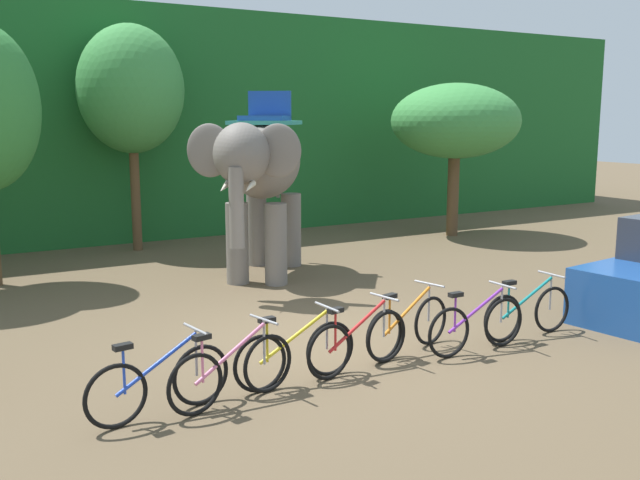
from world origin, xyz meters
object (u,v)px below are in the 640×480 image
Objects in this scene: elephant at (261,170)px; tree_far_right at (131,90)px; bike_blue at (160,383)px; bike_orange at (408,326)px; bike_red at (359,342)px; bike_purple at (477,325)px; bike_teal at (528,312)px; bike_pink at (233,371)px; bike_yellow at (296,354)px; tree_right at (455,122)px.

tree_far_right is at bearing 107.17° from elephant.
bike_blue is 3.66m from bike_orange.
bike_purple is at bearing -6.67° from bike_red.
bike_teal is (5.61, 0.01, 0.00)m from bike_blue.
bike_orange is (0.99, 0.26, 0.00)m from bike_red.
tree_far_right is 10.85m from bike_blue.
elephant is 2.28× the size of bike_teal.
tree_far_right is 10.76m from bike_pink.
bike_yellow is 2.75m from bike_purple.
tree_far_right is 10.26m from bike_orange.
bike_orange is at bearing 14.51° from bike_red.
bike_yellow is (1.74, 0.10, 0.00)m from bike_blue.
elephant is at bearing 76.70° from bike_red.
bike_pink is (0.83, -0.08, 0.00)m from bike_blue.
bike_teal is at bearing 1.05° from bike_pink.
elephant is (-6.83, -2.08, -0.92)m from tree_right.
bike_teal is at bearing -1.53° from bike_red.
tree_far_right is 3.17× the size of bike_teal.
bike_yellow is (-2.22, -5.52, -1.82)m from elephant.
bike_pink and bike_yellow have the same top height.
tree_right is 10.61m from bike_orange.
elephant is 6.75m from bike_pink.
bike_pink is at bearing -100.17° from tree_far_right.
bike_blue and bike_pink have the same top height.
tree_right reaches higher than bike_teal.
bike_yellow is (0.91, 0.17, 0.00)m from bike_pink.
bike_orange is at bearing -93.41° from elephant.
bike_red is 0.99× the size of bike_teal.
tree_right is at bearing 16.97° from elephant.
elephant is at bearing 106.41° from bike_teal.
elephant is at bearing 95.15° from bike_purple.
elephant is 6.12m from bike_teal.
bike_purple is 1.00× the size of bike_teal.
bike_teal is at bearing -73.59° from elephant.
bike_teal is (3.87, -0.09, 0.00)m from bike_yellow.
elephant is at bearing 61.17° from bike_pink.
bike_blue is at bearing 178.42° from bike_purple.
bike_purple is (3.65, -0.05, 0.00)m from bike_pink.
tree_far_right is 10.94m from bike_teal.
bike_teal is (2.96, -0.08, 0.00)m from bike_red.
bike_pink is 1.83m from bike_red.
bike_teal is at bearing -123.98° from tree_right.
tree_far_right reaches higher than bike_purple.
bike_orange is at bearing 170.31° from bike_teal.
tree_far_right is 4.82m from elephant.
bike_red is 2.96m from bike_teal.
bike_yellow is 1.01× the size of bike_red.
tree_right is 2.48× the size of bike_orange.
tree_far_right reaches higher than elephant.
bike_blue and bike_red have the same top height.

